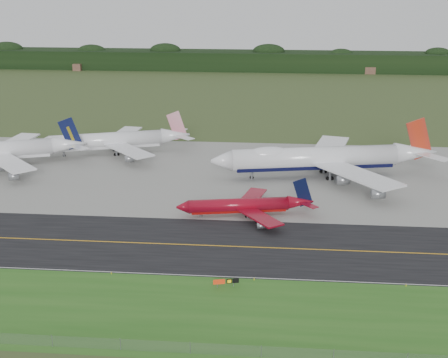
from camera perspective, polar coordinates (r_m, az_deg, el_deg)
ground at (r=151.24m, az=1.71°, el=-5.58°), size 600.00×600.00×0.00m
grass_verge at (r=120.17m, az=0.69°, el=-12.35°), size 400.00×30.00×0.01m
taxiway at (r=147.60m, az=1.62°, el=-6.20°), size 400.00×32.00×0.02m
apron at (r=198.87m, az=2.59°, el=0.39°), size 400.00×78.00×0.01m
taxiway_centreline at (r=147.59m, az=1.62°, el=-6.20°), size 400.00×0.40×0.00m
taxiway_edge_line at (r=133.68m, az=1.20°, el=-8.95°), size 400.00×0.25×0.00m
perimeter_fence at (r=108.62m, az=0.14°, el=-15.35°), size 320.00×0.10×320.00m
horizon_treeline at (r=415.60m, az=4.02°, el=10.62°), size 700.00×25.00×12.00m
jet_ba_747 at (r=197.42m, az=9.01°, el=1.92°), size 72.15×58.87×18.25m
jet_red_737 at (r=165.20m, az=2.05°, el=-2.42°), size 36.64×29.47×9.93m
jet_star_tail at (r=224.24m, az=-9.96°, el=3.49°), size 53.19×43.31×14.36m
taxiway_sign at (r=129.28m, az=0.18°, el=-9.35°), size 5.21×1.44×1.77m
edge_marker_left at (r=136.92m, az=-10.26°, el=-8.47°), size 0.16×0.16×0.50m
edge_marker_center at (r=132.53m, az=2.77°, el=-9.12°), size 0.16×0.16×0.50m
edge_marker_right at (r=135.23m, az=16.31°, el=-9.31°), size 0.16×0.16×0.50m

